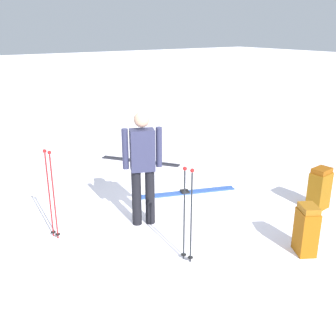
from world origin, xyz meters
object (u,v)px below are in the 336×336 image
Objects in this scene: ski_pair_near at (185,193)px; ski_pair_far at (140,161)px; backpack_bright at (306,230)px; ski_poles_planted_far at (188,210)px; ski_poles_planted_near at (51,190)px; backpack_large_dark at (319,189)px; skier_standing at (143,163)px.

ski_pair_far is (-1.98, 0.24, 0.00)m from ski_pair_near.
backpack_bright is 1.59m from ski_poles_planted_far.
ski_poles_planted_near reaches higher than ski_poles_planted_far.
backpack_bright is at bearing -1.78° from ski_pair_far.
ski_pair_near is 2.67× the size of backpack_bright.
ski_pair_near is at bearing 144.14° from ski_poles_planted_far.
ski_poles_planted_far is (0.05, -2.69, 0.36)m from backpack_large_dark.
ski_poles_planted_near is at bearing -110.90° from backpack_large_dark.
backpack_bright is (2.47, 0.11, 0.32)m from ski_pair_near.
backpack_large_dark is at bearing 90.96° from ski_poles_planted_far.
ski_pair_far is (-2.55, 1.44, -0.94)m from skier_standing.
ski_poles_planted_far is (1.52, 1.17, -0.02)m from ski_poles_planted_near.
backpack_bright is (4.45, -0.14, 0.32)m from ski_pair_far.
skier_standing is 1.09× the size of ski_pair_far.
ski_poles_planted_far reaches higher than ski_pair_near.
backpack_large_dark reaches higher than backpack_bright.
skier_standing reaches higher than backpack_large_dark.
backpack_large_dark is (1.71, 1.42, 0.33)m from ski_pair_near.
skier_standing is at bearing -145.55° from backpack_bright.
ski_pair_far is at bearing 129.53° from ski_poles_planted_near.
skier_standing is 2.47× the size of backpack_large_dark.
ski_poles_planted_near is (0.24, -2.44, 0.70)m from ski_pair_near.
ski_poles_planted_far is at bearing -89.04° from backpack_large_dark.
skier_standing is at bearing -64.29° from ski_pair_near.
ski_poles_planted_far is (-0.71, -1.37, 0.36)m from backpack_bright.
backpack_bright is at bearing -59.96° from backpack_large_dark.
ski_poles_planted_near is at bearing -84.44° from ski_pair_near.
ski_poles_planted_far is at bearing -22.06° from ski_pair_far.
ski_pair_near is (-0.58, 1.19, -0.94)m from skier_standing.
backpack_bright is at bearing 48.73° from ski_poles_planted_near.
ski_pair_far is at bearing 157.94° from ski_poles_planted_far.
ski_pair_near is 1.41× the size of ski_poles_planted_near.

